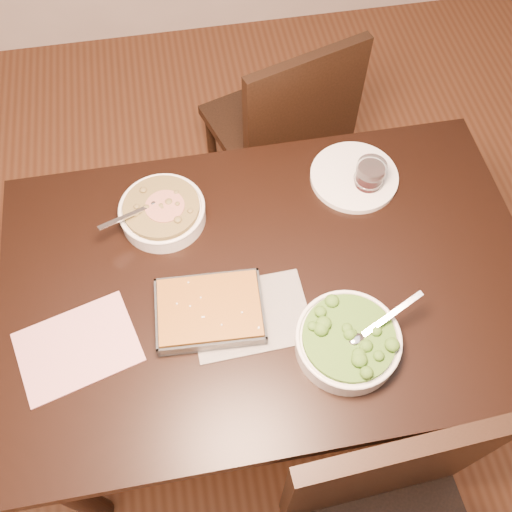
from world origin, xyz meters
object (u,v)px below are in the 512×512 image
dinner_plate (354,177)px  chair_far (285,128)px  stew_bowl (162,211)px  broccoli_bowl (348,341)px  baking_dish (210,311)px  wine_tumbler (370,175)px  table (270,294)px

dinner_plate → chair_far: bearing=103.0°
stew_bowl → broccoli_bowl: 0.61m
dinner_plate → chair_far: (-0.10, 0.45, -0.25)m
baking_dish → chair_far: (0.37, 0.80, -0.26)m
stew_bowl → baking_dish: 0.33m
stew_bowl → chair_far: 0.72m
wine_tumbler → chair_far: chair_far is taller
table → dinner_plate: (0.30, 0.28, 0.10)m
table → stew_bowl: 0.37m
broccoli_bowl → baking_dish: size_ratio=1.01×
table → baking_dish: baking_dish is taller
broccoli_bowl → dinner_plate: (0.15, 0.50, -0.03)m
baking_dish → chair_far: size_ratio=0.30×
broccoli_bowl → chair_far: (0.05, 0.94, -0.27)m
baking_dish → wine_tumbler: (0.50, 0.32, 0.03)m
table → dinner_plate: 0.42m
table → wine_tumbler: 0.44m
table → baking_dish: size_ratio=5.05×
table → chair_far: 0.76m
table → stew_bowl: bearing=137.1°
wine_tumbler → baking_dish: bearing=-147.0°
broccoli_bowl → baking_dish: bearing=156.0°
wine_tumbler → stew_bowl: bearing=-179.3°
broccoli_bowl → chair_far: chair_far is taller
wine_tumbler → chair_far: size_ratio=0.10×
table → dinner_plate: dinner_plate is taller
wine_tumbler → broccoli_bowl: bearing=-111.6°
table → wine_tumbler: wine_tumbler is taller
stew_bowl → dinner_plate: stew_bowl is taller
wine_tumbler → dinner_plate: 0.06m
stew_bowl → table: bearing=-42.9°
table → baking_dish: (-0.17, -0.08, 0.12)m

